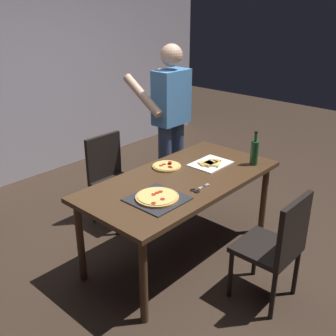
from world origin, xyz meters
TOP-DOWN VIEW (x-y plane):
  - ground_plane at (0.00, 0.00)m, footprint 12.00×12.00m
  - back_wall at (0.00, 2.60)m, footprint 6.40×0.10m
  - dining_table at (0.00, 0.00)m, footprint 1.79×0.88m
  - chair_near_camera at (-0.00, -0.93)m, footprint 0.42×0.42m
  - chair_far_side at (0.00, 0.93)m, footprint 0.42×0.42m
  - person_serving_pizza at (0.65, 0.71)m, footprint 0.55×0.54m
  - pepperoni_pizza_on_tray at (-0.42, -0.12)m, footprint 0.39×0.39m
  - pizza_slices_on_towel at (0.41, -0.00)m, footprint 0.36×0.28m
  - wine_bottle at (0.68, -0.29)m, footprint 0.07×0.07m
  - kitchen_scissors at (-0.08, -0.25)m, footprint 0.19×0.09m
  - second_pizza_plain at (0.09, 0.25)m, footprint 0.26×0.26m

SIDE VIEW (x-z plane):
  - ground_plane at x=0.00m, z-range 0.00..0.00m
  - chair_near_camera at x=0.00m, z-range 0.06..0.96m
  - chair_far_side at x=0.00m, z-range 0.06..0.96m
  - dining_table at x=0.00m, z-range 0.30..1.05m
  - kitchen_scissors at x=-0.08m, z-range 0.75..0.76m
  - pizza_slices_on_towel at x=0.41m, z-range 0.75..0.78m
  - second_pizza_plain at x=0.09m, z-range 0.75..0.78m
  - pepperoni_pizza_on_tray at x=-0.42m, z-range 0.75..0.78m
  - wine_bottle at x=0.68m, z-range 0.71..1.03m
  - person_serving_pizza at x=0.65m, z-range 0.12..1.87m
  - back_wall at x=0.00m, z-range 0.00..2.80m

